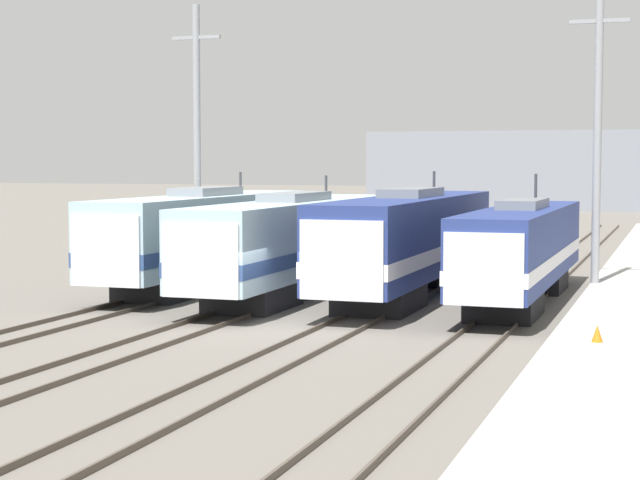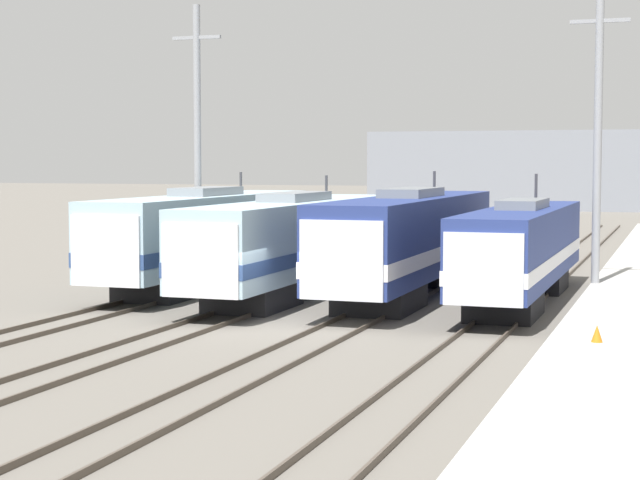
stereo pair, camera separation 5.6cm
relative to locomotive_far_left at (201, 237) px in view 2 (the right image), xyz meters
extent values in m
plane|color=#666059|center=(6.88, -8.90, -2.23)|extent=(400.00, 400.00, 0.00)
cube|color=#4C4238|center=(-0.72, -8.90, -2.15)|extent=(0.07, 120.00, 0.15)
cube|color=#4C4238|center=(0.72, -8.90, -2.15)|extent=(0.07, 120.00, 0.15)
cube|color=#4C4238|center=(3.87, -8.90, -2.15)|extent=(0.07, 120.00, 0.15)
cube|color=#4C4238|center=(5.30, -8.90, -2.15)|extent=(0.07, 120.00, 0.15)
cube|color=#4C4238|center=(8.46, -8.90, -2.15)|extent=(0.07, 120.00, 0.15)
cube|color=#4C4238|center=(9.89, -8.90, -2.15)|extent=(0.07, 120.00, 0.15)
cube|color=#4C4238|center=(13.04, -8.90, -2.15)|extent=(0.07, 120.00, 0.15)
cube|color=#4C4238|center=(14.48, -8.90, -2.15)|extent=(0.07, 120.00, 0.15)
cube|color=#232326|center=(0.00, -3.71, -1.75)|extent=(2.56, 3.77, 0.95)
cube|color=#232326|center=(0.00, 4.86, -1.75)|extent=(2.56, 3.77, 0.95)
cube|color=#9EBCCC|center=(0.00, 0.58, 0.24)|extent=(3.01, 17.12, 3.04)
cube|color=navy|center=(0.00, 0.58, -0.37)|extent=(3.05, 17.16, 0.55)
cube|color=silver|center=(0.00, -6.89, 0.01)|extent=(2.77, 2.38, 2.58)
cube|color=black|center=(0.00, -8.01, 0.58)|extent=(2.36, 0.08, 0.72)
cube|color=gray|center=(0.00, 0.58, 1.93)|extent=(1.66, 4.28, 0.35)
cylinder|color=#38383D|center=(0.00, 4.34, 2.24)|extent=(0.12, 0.12, 0.97)
cube|color=#232326|center=(4.59, -5.28, -1.75)|extent=(2.54, 3.98, 0.95)
cube|color=#232326|center=(4.59, 3.76, -1.75)|extent=(2.54, 3.98, 0.95)
cube|color=#9EBCCC|center=(4.59, -0.76, 0.17)|extent=(2.99, 18.07, 2.89)
cube|color=navy|center=(4.59, -0.76, -0.41)|extent=(3.03, 18.11, 0.52)
cube|color=silver|center=(4.59, -8.67, -0.05)|extent=(2.75, 2.45, 2.46)
cube|color=black|center=(4.59, -9.82, 0.49)|extent=(2.34, 0.08, 0.69)
cube|color=gray|center=(4.59, -0.76, 1.79)|extent=(1.65, 4.52, 0.35)
cylinder|color=#38383D|center=(4.59, 3.22, 2.11)|extent=(0.12, 0.12, 0.99)
cube|color=black|center=(9.17, -4.25, -1.75)|extent=(2.61, 4.09, 0.95)
cube|color=black|center=(9.17, 5.04, -1.75)|extent=(2.61, 4.09, 0.95)
cube|color=navy|center=(9.17, 0.40, 0.26)|extent=(3.07, 18.57, 3.07)
cube|color=silver|center=(9.17, 0.40, -0.36)|extent=(3.11, 18.61, 0.55)
cube|color=silver|center=(9.17, -7.79, 0.03)|extent=(2.82, 2.39, 2.61)
cube|color=black|center=(9.17, -8.91, 0.60)|extent=(2.40, 0.08, 0.73)
cube|color=slate|center=(9.17, 0.40, 1.97)|extent=(1.69, 4.64, 0.35)
cylinder|color=#38383D|center=(9.17, 4.48, 2.29)|extent=(0.12, 0.12, 1.00)
cube|color=black|center=(13.76, -4.59, -1.75)|extent=(2.32, 3.67, 0.95)
cube|color=black|center=(13.76, 3.76, -1.75)|extent=(2.32, 3.67, 0.95)
cube|color=navy|center=(13.76, -0.41, 0.07)|extent=(2.73, 16.70, 2.70)
cube|color=silver|center=(13.76, -0.41, -0.47)|extent=(2.77, 16.74, 0.49)
cube|color=silver|center=(13.76, -7.89, -0.13)|extent=(2.51, 1.95, 2.30)
cube|color=black|center=(13.76, -8.78, 0.38)|extent=(2.13, 0.08, 0.64)
cube|color=slate|center=(13.76, -0.41, 1.60)|extent=(1.50, 4.17, 0.35)
cylinder|color=#38383D|center=(13.76, 3.26, 2.07)|extent=(0.12, 0.12, 1.29)
cylinder|color=gray|center=(-2.47, 4.89, 4.20)|extent=(0.35, 0.35, 12.85)
cube|color=gray|center=(-2.47, 4.89, 9.08)|extent=(2.47, 0.16, 0.16)
cylinder|color=gray|center=(16.09, 4.89, 4.20)|extent=(0.35, 0.35, 12.85)
cube|color=gray|center=(16.09, 4.89, 9.08)|extent=(2.47, 0.16, 0.16)
cube|color=#B7B5AD|center=(17.92, -8.90, -2.09)|extent=(4.00, 120.00, 0.28)
cone|color=orange|center=(17.34, -10.40, -1.70)|extent=(0.33, 0.33, 0.50)
cube|color=gray|center=(6.67, 83.10, 2.22)|extent=(44.21, 10.88, 8.89)
camera|label=1|loc=(19.60, -41.62, 3.21)|focal=60.00mm
camera|label=2|loc=(19.65, -41.61, 3.21)|focal=60.00mm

